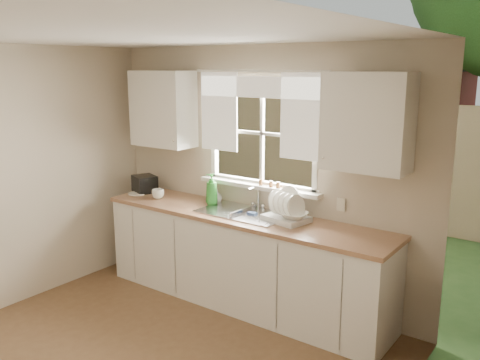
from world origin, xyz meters
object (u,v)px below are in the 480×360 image
Objects in this scene: black_appliance at (145,184)px; cup at (158,194)px; soap_bottle_a at (212,189)px; dish_rack at (286,212)px.

cup is at bearing 0.73° from black_appliance.
soap_bottle_a is 0.64m from cup.
dish_rack is 3.33× the size of cup.
soap_bottle_a reaches higher than black_appliance.
soap_bottle_a is at bearing 177.08° from dish_rack.
cup is 0.36m from black_appliance.
black_appliance reaches higher than cup.
dish_rack is at bearing 21.20° from black_appliance.
dish_rack is 1.86m from black_appliance.
cup is at bearing -175.58° from dish_rack.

